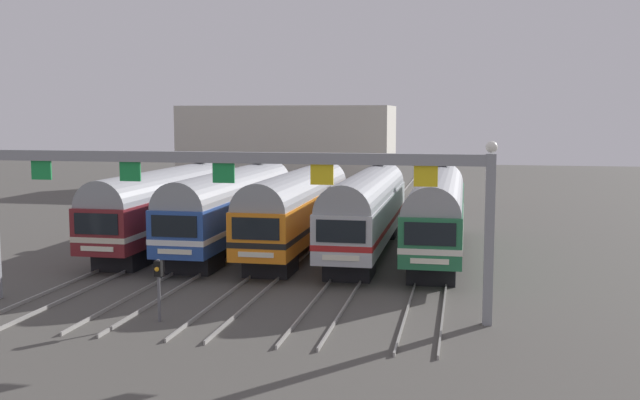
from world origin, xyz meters
name	(u,v)px	position (x,y,z in m)	size (l,w,h in m)	color
ground_plane	(299,251)	(0.00, 0.00, 0.00)	(160.00, 160.00, 0.00)	#4C4944
track_bed	(345,213)	(0.00, 17.00, 0.07)	(17.51, 70.00, 0.15)	gray
commuter_train_maroon	(169,203)	(-8.00, 0.00, 2.69)	(2.88, 18.06, 5.05)	maroon
commuter_train_blue	(233,204)	(-4.00, 0.00, 2.69)	(2.88, 18.06, 5.05)	#284C9E
commuter_train_orange	(299,206)	(0.00, 0.00, 2.69)	(2.88, 18.06, 5.05)	orange
commuter_train_stainless	(367,207)	(4.00, 0.00, 2.69)	(2.88, 18.06, 5.05)	#B2B5BA
commuter_train_green	(438,209)	(8.00, 0.00, 2.69)	(2.88, 18.06, 5.05)	#236B42
catenary_gantry	(224,183)	(0.00, -13.50, 5.24)	(21.24, 0.44, 6.97)	gray
yard_signal_mast	(158,278)	(-2.00, -15.51, 1.71)	(0.28, 0.35, 2.43)	#59595E
maintenance_building	(289,146)	(-9.86, 38.56, 4.47)	(22.96, 10.00, 8.94)	beige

